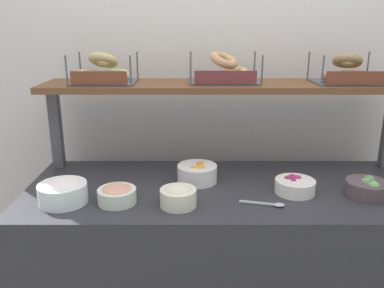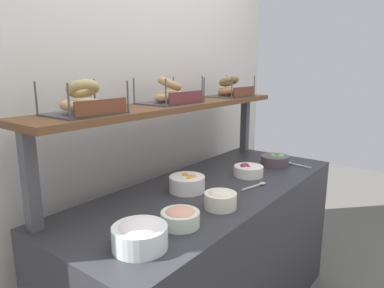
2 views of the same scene
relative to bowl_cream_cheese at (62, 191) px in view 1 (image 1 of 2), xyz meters
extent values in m
cube|color=silver|center=(0.68, 0.71, 0.30)|extent=(2.99, 0.06, 2.40)
cube|color=#2D2D33|center=(0.68, 0.16, -0.48)|extent=(1.79, 0.70, 0.85)
cube|color=#4C4C51|center=(-0.15, 0.43, 0.15)|extent=(0.05, 0.05, 0.40)
cube|color=brown|center=(0.68, 0.43, 0.36)|extent=(1.75, 0.32, 0.03)
cylinder|color=white|center=(0.00, 0.00, -0.01)|extent=(0.20, 0.20, 0.08)
ellipsoid|color=white|center=(0.00, 0.00, 0.02)|extent=(0.15, 0.15, 0.06)
cylinder|color=#524348|center=(1.28, 0.07, -0.02)|extent=(0.18, 0.18, 0.06)
sphere|color=#5A8E4B|center=(1.27, 0.07, 0.00)|extent=(0.04, 0.04, 0.04)
sphere|color=#6B9B5D|center=(1.27, 0.08, 0.00)|extent=(0.04, 0.04, 0.04)
sphere|color=#599058|center=(1.29, 0.10, 0.00)|extent=(0.05, 0.05, 0.05)
sphere|color=#67A959|center=(1.28, 0.03, 0.00)|extent=(0.05, 0.05, 0.05)
cylinder|color=#EFE5C7|center=(0.47, -0.03, -0.02)|extent=(0.15, 0.15, 0.07)
ellipsoid|color=beige|center=(0.47, -0.03, 0.01)|extent=(0.12, 0.12, 0.05)
cylinder|color=white|center=(0.98, 0.10, -0.02)|extent=(0.17, 0.17, 0.06)
sphere|color=#A9205F|center=(0.97, 0.13, 0.00)|extent=(0.05, 0.05, 0.05)
sphere|color=#923E57|center=(0.96, 0.13, 0.00)|extent=(0.04, 0.04, 0.04)
sphere|color=#AC2354|center=(0.97, 0.10, 0.00)|extent=(0.03, 0.03, 0.03)
sphere|color=#8E2D46|center=(0.99, 0.13, 0.00)|extent=(0.04, 0.04, 0.04)
sphere|color=maroon|center=(0.95, 0.12, 0.00)|extent=(0.04, 0.04, 0.04)
cylinder|color=white|center=(0.55, 0.23, -0.01)|extent=(0.18, 0.18, 0.08)
sphere|color=orange|center=(0.53, 0.20, 0.02)|extent=(0.04, 0.04, 0.04)
sphere|color=orange|center=(0.57, 0.25, 0.02)|extent=(0.04, 0.04, 0.04)
sphere|color=gold|center=(0.57, 0.20, 0.02)|extent=(0.05, 0.05, 0.05)
sphere|color=orange|center=(0.56, 0.23, 0.02)|extent=(0.04, 0.04, 0.04)
cylinder|color=silver|center=(0.22, 0.00, -0.02)|extent=(0.16, 0.16, 0.06)
ellipsoid|color=#E89C80|center=(0.22, 0.00, 0.00)|extent=(0.12, 0.12, 0.04)
cube|color=#B7B7BC|center=(0.79, -0.02, -0.05)|extent=(0.14, 0.04, 0.01)
ellipsoid|color=#B7B7BC|center=(0.88, -0.04, -0.04)|extent=(0.04, 0.03, 0.01)
cube|color=#4C4C51|center=(0.11, 0.43, 0.38)|extent=(0.30, 0.24, 0.01)
cylinder|color=#4C4C51|center=(-0.04, 0.31, 0.45)|extent=(0.01, 0.01, 0.14)
cylinder|color=#4C4C51|center=(0.25, 0.31, 0.45)|extent=(0.01, 0.01, 0.14)
cylinder|color=#4C4C51|center=(-0.04, 0.54, 0.45)|extent=(0.01, 0.01, 0.14)
cylinder|color=#4C4C51|center=(0.25, 0.54, 0.45)|extent=(0.01, 0.01, 0.14)
cube|color=brown|center=(0.11, 0.31, 0.42)|extent=(0.25, 0.01, 0.06)
torus|color=tan|center=(0.05, 0.40, 0.42)|extent=(0.16, 0.16, 0.06)
torus|color=#CAB97F|center=(0.15, 0.46, 0.41)|extent=(0.18, 0.18, 0.05)
torus|color=tan|center=(0.11, 0.43, 0.49)|extent=(0.18, 0.18, 0.10)
cube|color=#4C4C51|center=(0.69, 0.45, 0.38)|extent=(0.34, 0.24, 0.01)
cylinder|color=#4C4C51|center=(0.52, 0.33, 0.45)|extent=(0.01, 0.01, 0.14)
cylinder|color=#4C4C51|center=(0.85, 0.33, 0.45)|extent=(0.01, 0.01, 0.14)
cylinder|color=#4C4C51|center=(0.52, 0.56, 0.45)|extent=(0.01, 0.01, 0.14)
cylinder|color=#4C4C51|center=(0.85, 0.56, 0.45)|extent=(0.01, 0.01, 0.14)
cube|color=brown|center=(0.69, 0.33, 0.42)|extent=(0.29, 0.01, 0.06)
torus|color=tan|center=(0.63, 0.42, 0.42)|extent=(0.19, 0.20, 0.06)
torus|color=tan|center=(0.74, 0.48, 0.42)|extent=(0.19, 0.19, 0.06)
torus|color=tan|center=(0.69, 0.45, 0.49)|extent=(0.20, 0.20, 0.09)
cube|color=#4C4C51|center=(1.27, 0.43, 0.38)|extent=(0.31, 0.24, 0.01)
cylinder|color=#4C4C51|center=(1.12, 0.31, 0.45)|extent=(0.01, 0.01, 0.14)
cylinder|color=#4C4C51|center=(1.12, 0.54, 0.45)|extent=(0.01, 0.01, 0.14)
cylinder|color=#4C4C51|center=(1.42, 0.54, 0.45)|extent=(0.01, 0.01, 0.14)
cube|color=brown|center=(1.27, 0.31, 0.42)|extent=(0.26, 0.01, 0.06)
torus|color=#A76C3F|center=(1.21, 0.40, 0.42)|extent=(0.17, 0.18, 0.06)
torus|color=#A07152|center=(1.32, 0.46, 0.41)|extent=(0.18, 0.18, 0.05)
torus|color=#947A4E|center=(1.27, 0.43, 0.48)|extent=(0.18, 0.18, 0.09)
camera|label=1|loc=(0.53, -1.50, 0.66)|focal=37.23mm
camera|label=2|loc=(-0.77, -0.82, 0.57)|focal=32.29mm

